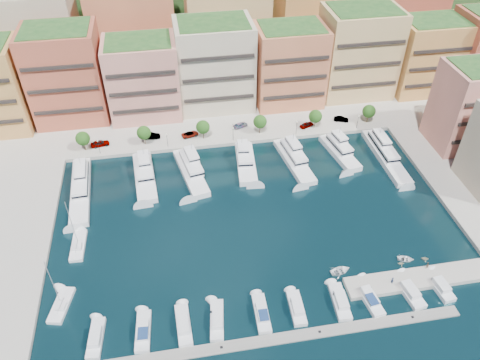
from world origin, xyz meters
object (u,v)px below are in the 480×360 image
(tree_0, at_px, (83,139))
(yacht_3, at_px, (245,160))
(tree_1, at_px, (144,133))
(cruiser_1, at_px, (143,331))
(cruiser_0, at_px, (96,338))
(tender_1, at_px, (401,263))
(tree_2, at_px, (203,127))
(cruiser_8, at_px, (409,291))
(yacht_6, at_px, (385,153))
(car_1, at_px, (151,136))
(lamppost_3, at_px, (297,126))
(car_5, at_px, (341,119))
(lamppost_0, at_px, (98,145))
(cruiser_2, at_px, (184,325))
(yacht_2, at_px, (191,169))
(car_4, at_px, (307,125))
(yacht_1, at_px, (145,174))
(tree_5, at_px, (369,111))
(cruiser_4, at_px, (262,314))
(tender_3, at_px, (425,258))
(cruiser_6, at_px, (340,302))
(yacht_5, at_px, (339,150))
(yacht_0, at_px, (81,187))
(cruiser_5, at_px, (297,308))
(cruiser_9, at_px, (440,287))
(tree_4, at_px, (315,116))
(car_2, at_px, (190,134))
(person_0, at_px, (392,280))
(tree_3, at_px, (260,122))
(lamppost_2, at_px, (233,132))
(lamppost_4, at_px, (358,120))
(yacht_4, at_px, (294,159))
(car_0, at_px, (100,143))
(sailboat_0, at_px, (61,306))
(cruiser_3, at_px, (217,320))
(tender_0, at_px, (340,271))
(tender_2, at_px, (406,259))
(car_3, at_px, (240,125))
(lamppost_1, at_px, (167,138))
(cruiser_7, at_px, (369,298))
(person_1, at_px, (427,265))

(tree_0, xyz_separation_m, yacht_3, (41.68, -12.20, -3.53))
(tree_1, distance_m, cruiser_1, 58.28)
(cruiser_0, bearing_deg, tender_1, 6.56)
(tree_2, bearing_deg, tree_1, 180.00)
(cruiser_8, relative_size, tender_1, 6.28)
(yacht_6, distance_m, car_1, 63.78)
(lamppost_3, relative_size, car_5, 1.00)
(lamppost_0, bearing_deg, cruiser_2, -72.32)
(yacht_2, xyz_separation_m, car_4, (34.78, 14.13, 0.52))
(yacht_1, bearing_deg, tree_5, 11.71)
(cruiser_4, distance_m, tender_3, 37.27)
(cruiser_6, bearing_deg, yacht_5, 71.21)
(tree_1, distance_m, yacht_5, 52.88)
(yacht_0, bearing_deg, cruiser_5, -44.51)
(tree_2, relative_size, cruiser_9, 0.75)
(tree_4, bearing_deg, car_2, 177.21)
(cruiser_1, distance_m, person_0, 48.62)
(tree_3, height_order, yacht_2, tree_3)
(lamppost_2, bearing_deg, tree_5, 3.29)
(lamppost_4, relative_size, cruiser_6, 0.49)
(yacht_4, bearing_deg, car_0, 163.69)
(cruiser_1, distance_m, sailboat_0, 17.46)
(lamppost_2, distance_m, cruiser_5, 55.97)
(yacht_4, bearing_deg, cruiser_2, -126.13)
(yacht_2, distance_m, cruiser_8, 59.05)
(cruiser_9, height_order, sailboat_0, sailboat_0)
(tree_2, relative_size, tender_1, 4.09)
(yacht_6, relative_size, cruiser_3, 2.72)
(lamppost_0, height_order, cruiser_2, lamppost_0)
(yacht_2, relative_size, car_4, 4.70)
(yacht_1, bearing_deg, tree_4, 15.41)
(tender_0, bearing_deg, yacht_6, -45.24)
(cruiser_1, bearing_deg, tender_2, 8.34)
(lamppost_4, distance_m, cruiser_2, 77.86)
(car_3, bearing_deg, tree_2, 84.62)
(lamppost_1, xyz_separation_m, lamppost_4, (54.00, 0.00, 0.00))
(yacht_4, distance_m, car_4, 16.10)
(lamppost_2, relative_size, tender_3, 2.66)
(cruiser_0, distance_m, cruiser_7, 51.36)
(yacht_6, bearing_deg, yacht_3, 175.04)
(tender_1, bearing_deg, tender_0, 97.84)
(yacht_0, relative_size, yacht_4, 1.23)
(lamppost_2, bearing_deg, person_1, -58.35)
(cruiser_6, distance_m, person_0, 11.62)
(lamppost_0, relative_size, car_5, 1.00)
(lamppost_1, height_order, yacht_1, yacht_1)
(cruiser_6, height_order, person_0, person_0)
(lamppost_0, relative_size, cruiser_8, 0.48)
(cruiser_4, relative_size, person_1, 5.12)
(lamppost_4, distance_m, car_0, 72.27)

